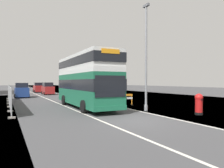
{
  "coord_description": "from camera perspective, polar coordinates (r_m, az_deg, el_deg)",
  "views": [
    {
      "loc": [
        -6.99,
        -10.76,
        2.41
      ],
      "look_at": [
        1.19,
        5.26,
        2.2
      ],
      "focal_mm": 33.63,
      "sensor_mm": 36.0,
      "label": 1
    }
  ],
  "objects": [
    {
      "name": "ground",
      "position": [
        13.52,
        7.73,
        -9.81
      ],
      "size": [
        140.0,
        280.0,
        0.1
      ],
      "color": "#424244"
    },
    {
      "name": "red_pillar_postbox",
      "position": [
        16.49,
        22.55,
        -4.83
      ],
      "size": [
        0.58,
        0.58,
        1.54
      ],
      "color": "black",
      "rests_on": "ground"
    },
    {
      "name": "double_decker_bus",
      "position": [
        19.65,
        -7.29,
        1.12
      ],
      "size": [
        2.95,
        10.97,
        4.82
      ],
      "color": "#196042",
      "rests_on": "ground"
    },
    {
      "name": "roadworks_barrier",
      "position": [
        21.13,
        3.61,
        -3.91
      ],
      "size": [
        1.6,
        0.74,
        1.16
      ],
      "color": "orange",
      "rests_on": "ground"
    },
    {
      "name": "car_receding_far",
      "position": [
        49.48,
        -19.43,
        -0.96
      ],
      "size": [
        1.92,
        4.17,
        2.19
      ],
      "color": "maroon",
      "rests_on": "ground"
    },
    {
      "name": "car_oncoming_near",
      "position": [
        34.35,
        -23.38,
        -1.67
      ],
      "size": [
        2.06,
        3.86,
        2.22
      ],
      "color": "navy",
      "rests_on": "ground"
    },
    {
      "name": "car_receding_mid",
      "position": [
        41.07,
        -17.05,
        -1.26
      ],
      "size": [
        1.91,
        4.36,
        2.25
      ],
      "color": "maroon",
      "rests_on": "ground"
    },
    {
      "name": "lamppost_foreground",
      "position": [
        17.4,
        9.24,
        6.27
      ],
      "size": [
        0.29,
        0.7,
        8.69
      ],
      "color": "gray",
      "rests_on": "ground"
    },
    {
      "name": "construction_site_fence",
      "position": [
        23.63,
        -26.14,
        -2.93
      ],
      "size": [
        0.44,
        17.2,
        2.0
      ],
      "color": "#A8AAAD",
      "rests_on": "ground"
    }
  ]
}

